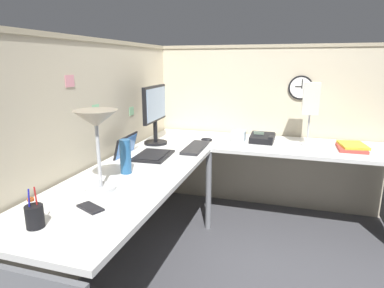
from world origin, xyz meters
TOP-DOWN VIEW (x-y plane):
  - ground_plane at (0.00, 0.00)m, footprint 6.80×6.80m
  - cubicle_wall_back at (-0.36, 0.87)m, footprint 2.57×0.12m
  - cubicle_wall_right at (0.87, -0.27)m, footprint 0.12×2.37m
  - desk at (-0.15, -0.05)m, footprint 2.35×2.15m
  - monitor at (0.16, 0.64)m, footprint 0.46×0.20m
  - laptop at (-0.22, 0.60)m, footprint 0.36×0.40m
  - keyboard at (0.10, 0.26)m, footprint 0.43×0.15m
  - computer_mouse at (0.37, 0.24)m, footprint 0.06×0.10m
  - desk_lamp_dome at (-0.90, 0.52)m, footprint 0.24×0.24m
  - pen_cup at (-1.36, 0.55)m, footprint 0.08×0.08m
  - cell_phone at (-1.13, 0.43)m, footprint 0.12×0.16m
  - thermos_flask at (-0.61, 0.51)m, footprint 0.07×0.07m
  - office_phone at (0.48, -0.25)m, footprint 0.20×0.22m
  - book_stack at (0.46, -0.96)m, footprint 0.30×0.23m
  - desk_lamp_paper at (0.49, -0.62)m, footprint 0.13×0.13m
  - tissue_box at (0.50, -0.03)m, footprint 0.12×0.12m
  - wall_clock at (0.82, -0.54)m, footprint 0.04×0.22m
  - pinned_note_leftmost at (-0.44, 0.82)m, footprint 0.08×0.00m
  - pinned_note_middle at (-0.69, 0.82)m, footprint 0.08×0.00m
  - pinned_note_rightmost at (0.08, 0.82)m, footprint 0.07×0.00m

SIDE VIEW (x-z plane):
  - ground_plane at x=0.00m, z-range 0.00..0.00m
  - desk at x=-0.15m, z-range 0.27..1.00m
  - cell_phone at x=-1.13m, z-range 0.73..0.74m
  - keyboard at x=0.10m, z-range 0.73..0.75m
  - computer_mouse at x=0.37m, z-range 0.73..0.76m
  - book_stack at x=0.46m, z-range 0.73..0.77m
  - laptop at x=-0.22m, z-range 0.65..0.86m
  - office_phone at x=0.48m, z-range 0.71..0.82m
  - tissue_box at x=0.50m, z-range 0.73..0.82m
  - pen_cup at x=-1.36m, z-range 0.69..0.87m
  - cubicle_wall_back at x=-0.36m, z-range 0.00..1.58m
  - cubicle_wall_right at x=0.87m, z-range 0.00..1.58m
  - thermos_flask at x=-0.61m, z-range 0.73..0.95m
  - pinned_note_rightmost at x=0.08m, z-range 0.99..1.05m
  - monitor at x=0.16m, z-range 0.77..1.27m
  - desk_lamp_dome at x=-0.90m, z-range 0.87..1.32m
  - pinned_note_leftmost at x=-0.44m, z-range 1.07..1.14m
  - desk_lamp_paper at x=0.49m, z-range 0.85..1.38m
  - wall_clock at x=0.82m, z-range 1.08..1.30m
  - pinned_note_middle at x=-0.69m, z-range 1.27..1.34m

